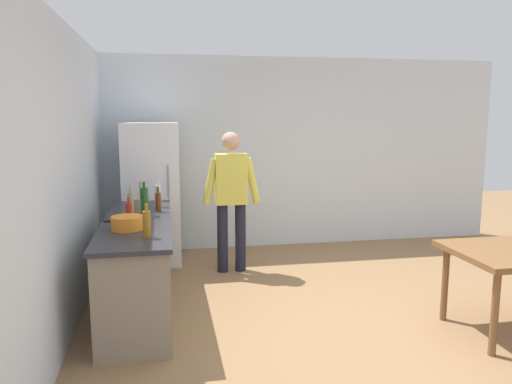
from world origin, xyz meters
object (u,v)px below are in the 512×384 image
object	(u,v)px
person	(231,192)
bottle_sauce_red	(129,213)
refrigerator	(152,194)
cooking_pot	(127,223)
bottle_beer_brown	(158,202)
bottle_oil_amber	(147,224)
bottle_water_clear	(158,195)
utensil_jar	(139,205)
bottle_wine_green	(145,201)
bottle_vinegar_tall	(131,205)

from	to	relation	value
person	bottle_sauce_red	distance (m)	1.59
refrigerator	cooking_pot	bearing A→B (deg)	-94.60
refrigerator	bottle_beer_brown	world-z (taller)	refrigerator
bottle_oil_amber	bottle_water_clear	distance (m)	1.37
person	bottle_beer_brown	size ratio (longest dim) A/B	6.54
bottle_oil_amber	bottle_water_clear	world-z (taller)	bottle_water_clear
utensil_jar	bottle_beer_brown	distance (m)	0.20
bottle_beer_brown	bottle_sauce_red	size ratio (longest dim) A/B	1.08
cooking_pot	bottle_wine_green	distance (m)	0.62
refrigerator	bottle_vinegar_tall	bearing A→B (deg)	-95.76
cooking_pot	bottle_sauce_red	size ratio (longest dim) A/B	1.67
bottle_wine_green	bottle_beer_brown	bearing A→B (deg)	53.03
bottle_wine_green	bottle_oil_amber	bearing A→B (deg)	-86.79
cooking_pot	utensil_jar	size ratio (longest dim) A/B	1.25
cooking_pot	utensil_jar	bearing A→B (deg)	85.25
utensil_jar	bottle_wine_green	size ratio (longest dim) A/B	0.94
person	bottle_beer_brown	bearing A→B (deg)	-142.72
bottle_wine_green	bottle_vinegar_tall	bearing A→B (deg)	-128.09
bottle_vinegar_tall	bottle_water_clear	world-z (taller)	bottle_vinegar_tall
bottle_wine_green	bottle_vinegar_tall	xyz separation A→B (m)	(-0.12, -0.16, -0.01)
bottle_beer_brown	bottle_sauce_red	world-z (taller)	bottle_beer_brown
bottle_oil_amber	bottle_beer_brown	distance (m)	1.09
refrigerator	utensil_jar	bearing A→B (deg)	-94.49
utensil_jar	bottle_sauce_red	world-z (taller)	utensil_jar
utensil_jar	bottle_vinegar_tall	world-z (taller)	same
bottle_water_clear	refrigerator	bearing A→B (deg)	95.84
bottle_water_clear	bottle_beer_brown	bearing A→B (deg)	-88.96
refrigerator	bottle_wine_green	world-z (taller)	refrigerator
bottle_beer_brown	bottle_sauce_red	distance (m)	0.55
bottle_oil_amber	bottle_vinegar_tall	world-z (taller)	bottle_vinegar_tall
refrigerator	bottle_sauce_red	xyz separation A→B (m)	(-0.16, -1.69, 0.10)
cooking_pot	bottle_vinegar_tall	size ratio (longest dim) A/B	1.25
bottle_beer_brown	refrigerator	bearing A→B (deg)	94.71
cooking_pot	bottle_wine_green	world-z (taller)	bottle_wine_green
bottle_oil_amber	refrigerator	bearing A→B (deg)	90.50
bottle_oil_amber	bottle_wine_green	xyz separation A→B (m)	(-0.05, 0.91, 0.03)
refrigerator	bottle_sauce_red	bearing A→B (deg)	-95.49
refrigerator	bottle_oil_amber	xyz separation A→B (m)	(0.02, -2.29, 0.12)
utensil_jar	refrigerator	bearing A→B (deg)	85.51
person	utensil_jar	bearing A→B (deg)	-148.33
cooking_pot	bottle_water_clear	size ratio (longest dim) A/B	1.33
person	bottle_vinegar_tall	bearing A→B (deg)	-138.47
cooking_pot	utensil_jar	world-z (taller)	utensil_jar
bottle_sauce_red	bottle_vinegar_tall	world-z (taller)	bottle_vinegar_tall
person	bottle_wine_green	distance (m)	1.28
person	bottle_beer_brown	world-z (taller)	person
person	bottle_vinegar_tall	size ratio (longest dim) A/B	5.31
refrigerator	person	world-z (taller)	refrigerator
bottle_vinegar_tall	bottle_water_clear	bearing A→B (deg)	67.96
bottle_vinegar_tall	bottle_water_clear	size ratio (longest dim) A/B	1.07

